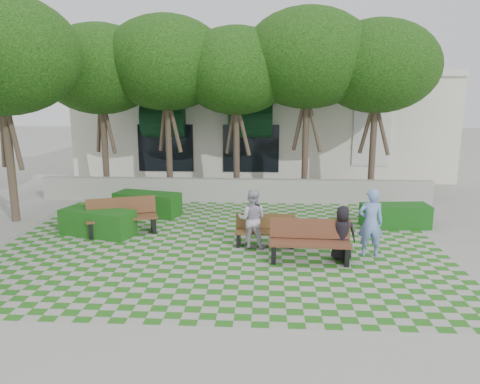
# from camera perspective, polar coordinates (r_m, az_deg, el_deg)

# --- Properties ---
(ground) EXTENTS (90.00, 90.00, 0.00)m
(ground) POSITION_cam_1_polar(r_m,az_deg,el_deg) (12.25, -2.77, -7.87)
(ground) COLOR gray
(ground) RESTS_ON ground
(lawn) EXTENTS (12.00, 12.00, 0.00)m
(lawn) POSITION_cam_1_polar(r_m,az_deg,el_deg) (13.19, -2.31, -6.36)
(lawn) COLOR #2B721E
(lawn) RESTS_ON ground
(sidewalk_south) EXTENTS (16.00, 2.00, 0.01)m
(sidewalk_south) POSITION_cam_1_polar(r_m,az_deg,el_deg) (8.04, -6.51, -19.34)
(sidewalk_south) COLOR #9E9B93
(sidewalk_south) RESTS_ON ground
(retaining_wall) EXTENTS (15.00, 0.36, 0.90)m
(retaining_wall) POSITION_cam_1_polar(r_m,az_deg,el_deg) (18.08, -0.71, 0.21)
(retaining_wall) COLOR #9E9B93
(retaining_wall) RESTS_ON ground
(bench_east) EXTENTS (2.04, 0.75, 1.06)m
(bench_east) POSITION_cam_1_polar(r_m,az_deg,el_deg) (11.88, 8.51, -6.05)
(bench_east) COLOR brown
(bench_east) RESTS_ON ground
(bench_mid) EXTENTS (1.66, 0.58, 0.87)m
(bench_mid) POSITION_cam_1_polar(r_m,az_deg,el_deg) (12.98, 3.10, -4.78)
(bench_mid) COLOR brown
(bench_mid) RESTS_ON ground
(bench_west) EXTENTS (2.15, 1.35, 1.07)m
(bench_west) POSITION_cam_1_polar(r_m,az_deg,el_deg) (14.43, -14.18, -2.98)
(bench_west) COLOR brown
(bench_west) RESTS_ON ground
(hedge_east) EXTENTS (2.15, 1.02, 0.73)m
(hedge_east) POSITION_cam_1_polar(r_m,az_deg,el_deg) (15.50, 18.38, -2.78)
(hedge_east) COLOR #144C15
(hedge_east) RESTS_ON ground
(hedge_midleft) EXTENTS (2.39, 1.43, 0.78)m
(hedge_midleft) POSITION_cam_1_polar(r_m,az_deg,el_deg) (16.45, -11.23, -1.44)
(hedge_midleft) COLOR #144813
(hedge_midleft) RESTS_ON ground
(hedge_west) EXTENTS (2.34, 1.48, 0.76)m
(hedge_west) POSITION_cam_1_polar(r_m,az_deg,el_deg) (14.56, -16.95, -3.56)
(hedge_west) COLOR #154B14
(hedge_west) RESTS_ON ground
(person_blue) EXTENTS (0.67, 0.45, 1.79)m
(person_blue) POSITION_cam_1_polar(r_m,az_deg,el_deg) (12.48, 15.63, -3.62)
(person_blue) COLOR #7A9AE0
(person_blue) RESTS_ON ground
(person_dark) EXTENTS (0.73, 0.53, 1.39)m
(person_dark) POSITION_cam_1_polar(r_m,az_deg,el_deg) (12.14, 12.35, -4.90)
(person_dark) COLOR black
(person_dark) RESTS_ON ground
(person_white) EXTENTS (0.86, 0.71, 1.62)m
(person_white) POSITION_cam_1_polar(r_m,az_deg,el_deg) (12.70, 1.48, -3.29)
(person_white) COLOR silver
(person_white) RESTS_ON ground
(tree_row) EXTENTS (17.70, 13.40, 7.41)m
(tree_row) POSITION_cam_1_polar(r_m,az_deg,el_deg) (17.70, -7.06, 15.26)
(tree_row) COLOR #47382B
(tree_row) RESTS_ON ground
(building) EXTENTS (18.00, 8.92, 5.15)m
(building) POSITION_cam_1_polar(r_m,az_deg,el_deg) (25.58, 2.64, 8.40)
(building) COLOR silver
(building) RESTS_ON ground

